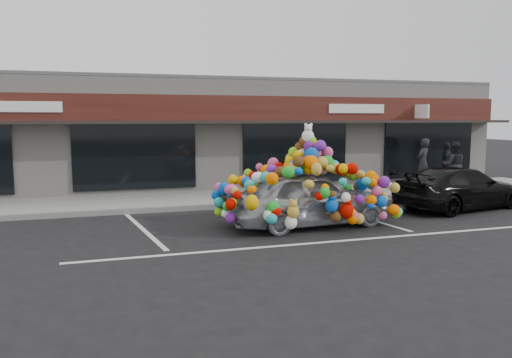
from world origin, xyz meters
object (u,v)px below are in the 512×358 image
object	(u,v)px
toy_car	(308,191)
pedestrian_c	(446,163)
black_sedan	(460,188)
pedestrian_a	(423,162)
pedestrian_b	(454,165)

from	to	relation	value
toy_car	pedestrian_c	size ratio (longest dim) A/B	2.81
black_sedan	pedestrian_a	world-z (taller)	pedestrian_a
pedestrian_b	pedestrian_c	size ratio (longest dim) A/B	1.04
pedestrian_a	pedestrian_b	size ratio (longest dim) A/B	1.06
toy_car	black_sedan	xyz separation A→B (m)	(5.41, 0.84, -0.25)
black_sedan	pedestrian_b	size ratio (longest dim) A/B	2.57
pedestrian_a	pedestrian_c	xyz separation A→B (m)	(1.31, 0.29, -0.09)
pedestrian_a	pedestrian_c	distance (m)	1.34
toy_car	pedestrian_b	bearing A→B (deg)	-67.43
black_sedan	pedestrian_b	distance (m)	3.89
toy_car	pedestrian_c	distance (m)	9.61
toy_car	pedestrian_a	distance (m)	8.35
toy_car	pedestrian_a	xyz separation A→B (m)	(6.88, 4.74, 0.17)
black_sedan	pedestrian_a	bearing A→B (deg)	-31.87
toy_car	black_sedan	bearing A→B (deg)	-85.88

